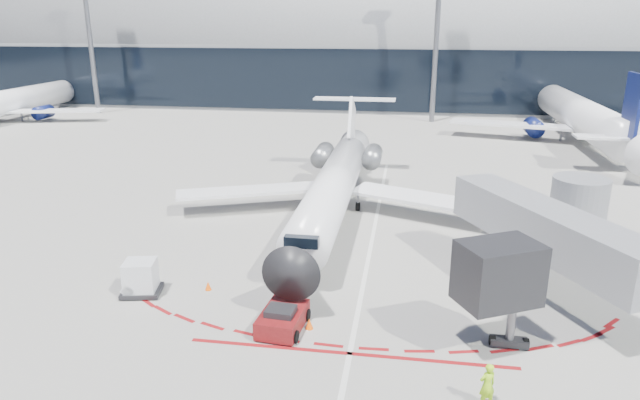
% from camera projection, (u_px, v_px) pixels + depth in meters
% --- Properties ---
extents(ground, '(260.00, 260.00, 0.00)m').
position_uv_depth(ground, '(370.00, 250.00, 34.99)').
color(ground, gray).
rests_on(ground, ground).
extents(apron_centerline, '(0.25, 40.00, 0.01)m').
position_uv_depth(apron_centerline, '(372.00, 239.00, 36.87)').
color(apron_centerline, silver).
rests_on(apron_centerline, ground).
extents(apron_stop_bar, '(14.00, 0.25, 0.01)m').
position_uv_depth(apron_stop_bar, '(350.00, 354.00, 24.16)').
color(apron_stop_bar, maroon).
rests_on(apron_stop_bar, ground).
extents(terminal_building, '(150.00, 24.15, 24.00)m').
position_uv_depth(terminal_building, '(401.00, 52.00, 93.60)').
color(terminal_building, gray).
rests_on(terminal_building, ground).
extents(jet_bridge, '(10.03, 15.20, 4.90)m').
position_uv_depth(jet_bridge, '(554.00, 231.00, 29.78)').
color(jet_bridge, gray).
rests_on(jet_bridge, ground).
extents(light_mast_west, '(0.70, 0.70, 25.00)m').
position_uv_depth(light_mast_west, '(89.00, 27.00, 83.17)').
color(light_mast_west, slate).
rests_on(light_mast_west, ground).
extents(light_mast_centre, '(0.70, 0.70, 25.00)m').
position_uv_depth(light_mast_centre, '(437.00, 28.00, 75.67)').
color(light_mast_centre, slate).
rests_on(light_mast_centre, ground).
extents(regional_jet, '(23.64, 29.15, 7.30)m').
position_uv_depth(regional_jet, '(335.00, 183.00, 40.51)').
color(regional_jet, white).
rests_on(regional_jet, ground).
extents(pushback_tug, '(2.19, 4.68, 1.20)m').
position_uv_depth(pushback_tug, '(283.00, 319.00, 25.95)').
color(pushback_tug, '#590C0E').
rests_on(pushback_tug, ground).
extents(ramp_worker, '(0.76, 0.66, 1.76)m').
position_uv_depth(ramp_worker, '(487.00, 385.00, 20.64)').
color(ramp_worker, '#A5E718').
rests_on(ramp_worker, ground).
extents(uld_container, '(2.23, 2.00, 1.82)m').
position_uv_depth(uld_container, '(141.00, 278.00, 29.18)').
color(uld_container, black).
rests_on(uld_container, ground).
extents(safety_cone_left, '(0.34, 0.34, 0.47)m').
position_uv_depth(safety_cone_left, '(208.00, 286.00, 29.81)').
color(safety_cone_left, '#FF5605').
rests_on(safety_cone_left, ground).
extents(safety_cone_right, '(0.36, 0.36, 0.51)m').
position_uv_depth(safety_cone_right, '(309.00, 324.00, 26.05)').
color(safety_cone_right, '#FF5605').
rests_on(safety_cone_right, ground).
extents(bg_airliner_0, '(31.13, 32.96, 10.07)m').
position_uv_depth(bg_airliner_0, '(8.00, 84.00, 79.13)').
color(bg_airliner_0, white).
rests_on(bg_airliner_0, ground).
extents(bg_airliner_1, '(34.94, 37.00, 11.30)m').
position_uv_depth(bg_airliner_1, '(585.00, 92.00, 65.44)').
color(bg_airliner_1, white).
rests_on(bg_airliner_1, ground).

